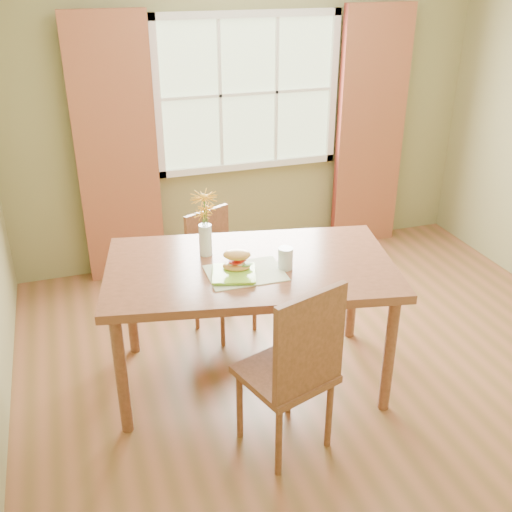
{
  "coord_description": "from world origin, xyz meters",
  "views": [
    {
      "loc": [
        -1.55,
        -3.05,
        2.53
      ],
      "look_at": [
        -0.55,
        -0.01,
        0.93
      ],
      "focal_mm": 42.0,
      "sensor_mm": 36.0,
      "label": 1
    }
  ],
  "objects": [
    {
      "name": "curtain_right",
      "position": [
        1.15,
        1.78,
        1.1
      ],
      "size": [
        0.65,
        0.08,
        2.2
      ],
      "primitive_type": "cube",
      "color": "maroon",
      "rests_on": "room"
    },
    {
      "name": "croissant_sandwich",
      "position": [
        -0.67,
        -0.03,
        0.93
      ],
      "size": [
        0.2,
        0.16,
        0.13
      ],
      "rotation": [
        0.0,
        0.0,
        -0.34
      ],
      "color": "#F6BE53",
      "rests_on": "plate"
    },
    {
      "name": "chair_far",
      "position": [
        -0.6,
        0.73,
        0.5
      ],
      "size": [
        0.5,
        0.5,
        0.91
      ],
      "rotation": [
        0.0,
        0.0,
        0.42
      ],
      "color": "brown",
      "rests_on": "room"
    },
    {
      "name": "window",
      "position": [
        0.0,
        1.87,
        1.5
      ],
      "size": [
        1.62,
        0.06,
        1.32
      ],
      "color": "#A8BC8E",
      "rests_on": "room"
    },
    {
      "name": "curtain_left",
      "position": [
        -1.15,
        1.78,
        1.1
      ],
      "size": [
        0.65,
        0.08,
        2.2
      ],
      "primitive_type": "cube",
      "color": "maroon",
      "rests_on": "room"
    },
    {
      "name": "room",
      "position": [
        0.0,
        0.0,
        1.35
      ],
      "size": [
        4.24,
        3.84,
        2.74
      ],
      "color": "brown",
      "rests_on": "ground"
    },
    {
      "name": "water_glass",
      "position": [
        -0.38,
        -0.07,
        0.92
      ],
      "size": [
        0.09,
        0.09,
        0.13
      ],
      "color": "silver",
      "rests_on": "dining_table"
    },
    {
      "name": "plate",
      "position": [
        -0.71,
        -0.08,
        0.87
      ],
      "size": [
        0.31,
        0.31,
        0.01
      ],
      "primitive_type": "cube",
      "rotation": [
        0.0,
        0.0,
        -0.28
      ],
      "color": "#91D735",
      "rests_on": "placemat"
    },
    {
      "name": "placemat",
      "position": [
        -0.63,
        -0.06,
        0.86
      ],
      "size": [
        0.45,
        0.34,
        0.01
      ],
      "primitive_type": "cube",
      "rotation": [
        0.0,
        0.0,
        -0.01
      ],
      "color": "silver",
      "rests_on": "dining_table"
    },
    {
      "name": "dining_table",
      "position": [
        -0.57,
        0.04,
        0.77
      ],
      "size": [
        1.91,
        1.3,
        0.85
      ],
      "rotation": [
        0.0,
        0.0,
        -0.19
      ],
      "color": "brown",
      "rests_on": "room"
    },
    {
      "name": "flower_vase",
      "position": [
        -0.79,
        0.26,
        1.1
      ],
      "size": [
        0.17,
        0.17,
        0.42
      ],
      "color": "silver",
      "rests_on": "dining_table"
    },
    {
      "name": "chair_near",
      "position": [
        -0.54,
        -0.67,
        0.59
      ],
      "size": [
        0.56,
        0.56,
        1.08
      ],
      "rotation": [
        0.0,
        0.0,
        0.32
      ],
      "color": "brown",
      "rests_on": "room"
    }
  ]
}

